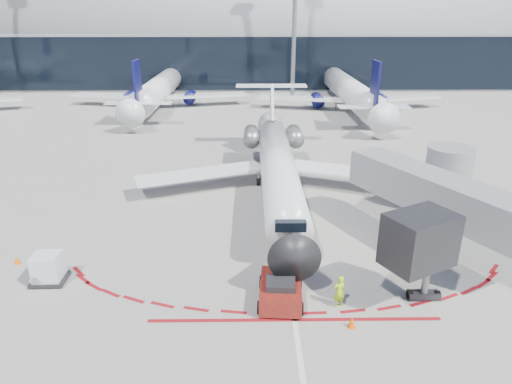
{
  "coord_description": "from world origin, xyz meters",
  "views": [
    {
      "loc": [
        -2.06,
        -29.4,
        13.74
      ],
      "look_at": [
        -1.71,
        -0.56,
        2.22
      ],
      "focal_mm": 32.0,
      "sensor_mm": 36.0,
      "label": 1
    }
  ],
  "objects_px": {
    "pushback_tug": "(281,290)",
    "regional_jet": "(277,163)",
    "uld_container": "(48,269)",
    "ramp_worker": "(339,291)"
  },
  "relations": [
    {
      "from": "pushback_tug",
      "to": "ramp_worker",
      "type": "bearing_deg",
      "value": -6.41
    },
    {
      "from": "ramp_worker",
      "to": "uld_container",
      "type": "relative_size",
      "value": 0.96
    },
    {
      "from": "pushback_tug",
      "to": "uld_container",
      "type": "xyz_separation_m",
      "value": [
        -12.41,
        1.86,
        0.23
      ]
    },
    {
      "from": "pushback_tug",
      "to": "uld_container",
      "type": "relative_size",
      "value": 2.91
    },
    {
      "from": "regional_jet",
      "to": "uld_container",
      "type": "height_order",
      "value": "regional_jet"
    },
    {
      "from": "regional_jet",
      "to": "ramp_worker",
      "type": "distance_m",
      "value": 15.86
    },
    {
      "from": "pushback_tug",
      "to": "regional_jet",
      "type": "bearing_deg",
      "value": 91.4
    },
    {
      "from": "regional_jet",
      "to": "ramp_worker",
      "type": "relative_size",
      "value": 16.45
    },
    {
      "from": "regional_jet",
      "to": "uld_container",
      "type": "relative_size",
      "value": 15.72
    },
    {
      "from": "regional_jet",
      "to": "pushback_tug",
      "type": "bearing_deg",
      "value": -92.5
    }
  ]
}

